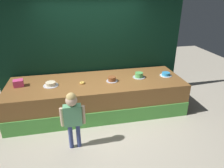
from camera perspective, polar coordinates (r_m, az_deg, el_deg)
name	(u,v)px	position (r m, az deg, el deg)	size (l,w,h in m)	color
ground_plane	(102,125)	(4.46, -2.76, -11.51)	(12.00, 12.00, 0.00)	#BCB29E
stage_platform	(97,96)	(4.81, -4.11, -3.38)	(3.97, 1.33, 0.76)	brown
curtain_backdrop	(92,45)	(5.16, -5.68, 10.79)	(4.60, 0.08, 2.83)	black
child_figure	(73,114)	(3.58, -11.00, -8.12)	(0.43, 0.20, 1.11)	#3F4C8C
pink_box	(18,83)	(4.81, -24.76, 0.23)	(0.20, 0.17, 0.14)	#F4498B
donut	(82,83)	(4.56, -8.36, 0.34)	(0.11, 0.11, 0.04)	#F2BF4C
cake_far_left	(51,84)	(4.60, -16.80, -0.04)	(0.33, 0.33, 0.08)	silver
cake_center_left	(112,79)	(4.62, -0.02, 1.36)	(0.26, 0.26, 0.11)	silver
cake_center_right	(139,75)	(4.87, 7.58, 2.44)	(0.29, 0.29, 0.12)	silver
cake_far_right	(166,74)	(5.11, 14.86, 2.66)	(0.29, 0.29, 0.08)	white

